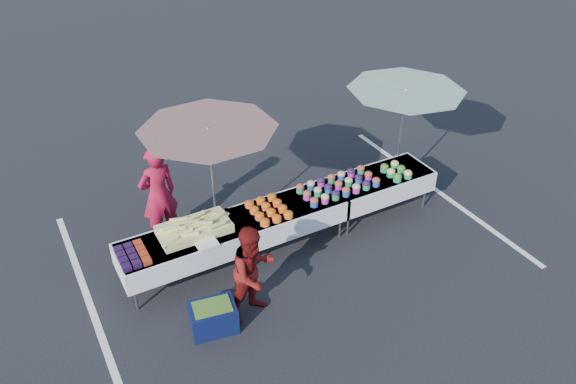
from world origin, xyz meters
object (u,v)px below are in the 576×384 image
table_right (379,184)px  vendor (158,195)px  customer (253,273)px  table_left (181,249)px  table_center (288,214)px  storage_bin (213,317)px  umbrella_right (405,99)px  umbrella_left (209,139)px

table_right → vendor: (-3.54, 1.12, 0.27)m
customer → table_left: bearing=104.4°
table_center → vendor: vendor is taller
vendor → storage_bin: vendor is taller
customer → umbrella_right: umbrella_right is taller
umbrella_left → table_right: bearing=-11.5°
vendor → storage_bin: size_ratio=2.48×
table_left → umbrella_left: (0.79, 0.57, 1.35)m
vendor → umbrella_left: bearing=133.9°
table_left → storage_bin: 1.20m
table_left → table_right: (3.60, 0.00, 0.00)m
table_center → customer: size_ratio=1.26×
customer → storage_bin: bearing=165.3°
table_center → storage_bin: table_center is taller
vendor → umbrella_right: size_ratio=0.73×
vendor → customer: vendor is taller
umbrella_left → customer: bearing=-95.2°
table_left → customer: 1.31m
table_right → umbrella_right: 1.52m
umbrella_right → storage_bin: 4.85m
table_center → umbrella_right: umbrella_right is taller
table_center → customer: (-1.17, -1.14, 0.15)m
table_left → umbrella_right: bearing=5.3°
table_left → table_right: size_ratio=1.00×
umbrella_right → table_right: bearing=-150.3°
table_left → storage_bin: (0.01, -1.14, -0.37)m
table_right → umbrella_left: size_ratio=0.68×
table_center → storage_bin: size_ratio=2.69×
table_right → vendor: bearing=162.4°
umbrella_left → umbrella_right: 3.52m
customer → umbrella_left: 2.09m
table_right → umbrella_right: (0.70, 0.40, 1.28)m
table_left → table_center: size_ratio=1.00×
table_right → umbrella_right: size_ratio=0.80×
table_center → customer: customer is taller
table_left → umbrella_right: umbrella_right is taller
storage_bin → customer: bearing=10.2°
umbrella_right → storage_bin: umbrella_right is taller
vendor → storage_bin: (-0.06, -2.26, -0.65)m
table_center → umbrella_left: (-1.01, 0.57, 1.35)m
table_left → umbrella_right: (4.30, 0.40, 1.28)m
table_right → umbrella_left: bearing=168.5°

